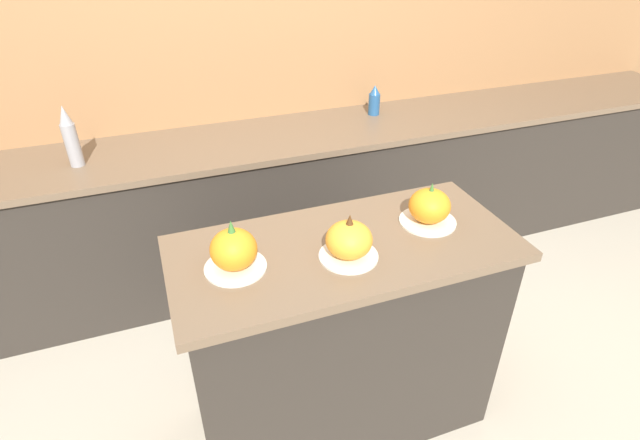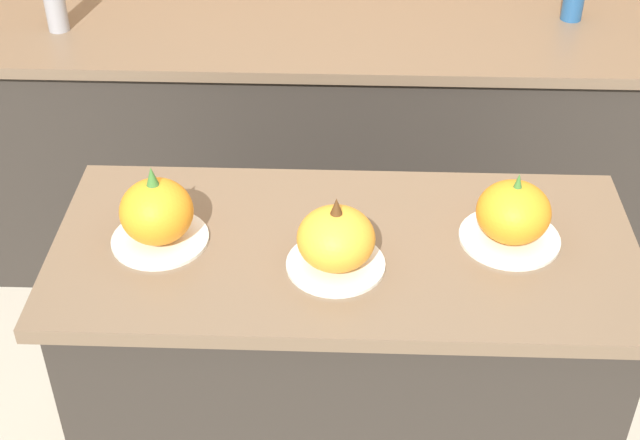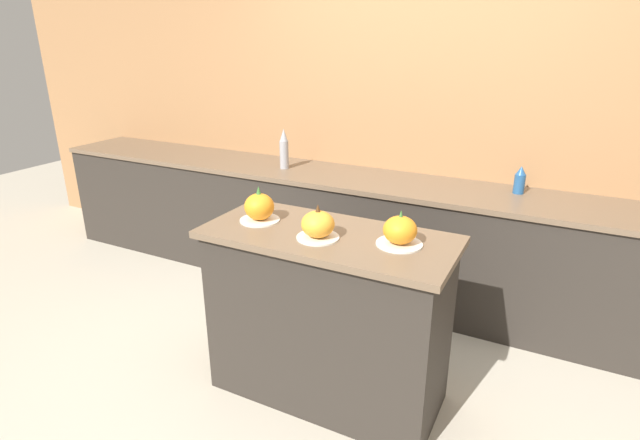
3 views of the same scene
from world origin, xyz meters
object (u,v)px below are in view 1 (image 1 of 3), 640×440
(pumpkin_cake_right, at_px, (429,207))
(bottle_tall, at_px, (70,137))
(pumpkin_cake_left, at_px, (234,251))
(pumpkin_cake_center, at_px, (349,241))
(bottle_short, at_px, (374,101))

(pumpkin_cake_right, height_order, bottle_tall, bottle_tall)
(pumpkin_cake_left, xyz_separation_m, pumpkin_cake_center, (0.37, -0.07, -0.01))
(pumpkin_cake_right, distance_m, bottle_short, 1.31)
(bottle_tall, bearing_deg, pumpkin_cake_center, -53.09)
(pumpkin_cake_center, xyz_separation_m, pumpkin_cake_right, (0.37, 0.10, 0.00))
(pumpkin_cake_left, xyz_separation_m, bottle_tall, (-0.54, 1.14, 0.02))
(pumpkin_cake_left, height_order, pumpkin_cake_center, pumpkin_cake_left)
(pumpkin_cake_right, height_order, bottle_short, pumpkin_cake_right)
(pumpkin_cake_left, distance_m, bottle_tall, 1.26)
(pumpkin_cake_center, distance_m, bottle_short, 1.55)
(bottle_tall, bearing_deg, bottle_short, 4.92)
(pumpkin_cake_center, xyz_separation_m, bottle_tall, (-0.91, 1.22, 0.03))
(bottle_tall, distance_m, bottle_short, 1.66)
(pumpkin_cake_left, relative_size, pumpkin_cake_center, 1.01)
(pumpkin_cake_center, relative_size, bottle_tall, 0.68)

